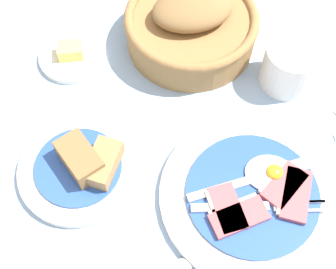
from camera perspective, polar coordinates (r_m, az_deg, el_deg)
ground_plane at (r=0.67m, az=4.61°, el=-7.86°), size 3.00×3.00×0.00m
breakfast_plate at (r=0.67m, az=10.36°, el=-7.30°), size 0.26×0.26×0.03m
bread_plate at (r=0.69m, az=-10.47°, el=-3.85°), size 0.18×0.18×0.05m
sugar_cup at (r=0.77m, az=14.69°, el=8.21°), size 0.09×0.09×0.07m
bread_basket at (r=0.79m, az=2.85°, el=13.14°), size 0.22×0.22×0.10m
butter_dish at (r=0.81m, az=-11.65°, el=9.40°), size 0.11×0.11×0.03m
teaspoon_near_cup at (r=0.76m, az=18.75°, el=1.63°), size 0.16×0.14×0.01m
teaspoon_stray at (r=0.74m, az=18.10°, el=-0.56°), size 0.19×0.07×0.01m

